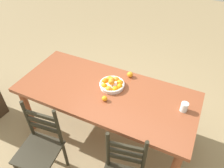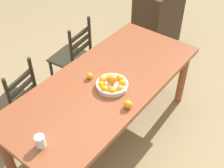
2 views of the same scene
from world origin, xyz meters
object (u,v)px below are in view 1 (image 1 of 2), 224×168
Objects in this scene: fruit_bowl at (112,84)px; chair_by_cabinet at (41,148)px; drinking_glass at (184,107)px; orange_loose_1 at (105,99)px; orange_loose_0 at (130,75)px; dining_table at (106,97)px.

chair_by_cabinet is at bearing 65.84° from fruit_bowl.
chair_by_cabinet is 9.25× the size of drinking_glass.
fruit_bowl is 0.83m from drinking_glass.
chair_by_cabinet reaches higher than drinking_glass.
drinking_glass reaches higher than orange_loose_1.
fruit_bowl reaches higher than drinking_glass.
dining_table is at bearing 66.78° from orange_loose_0.
drinking_glass is at bearing 158.67° from orange_loose_0.
fruit_bowl is 4.12× the size of orange_loose_0.
drinking_glass reaches higher than dining_table.
fruit_bowl is (-0.40, -0.90, 0.33)m from chair_by_cabinet.
chair_by_cabinet is at bearing 65.28° from dining_table.
chair_by_cabinet is (0.37, 0.80, -0.20)m from dining_table.
drinking_glass is (-0.81, -0.23, 0.02)m from orange_loose_1.
dining_table is 19.93× the size of drinking_glass.
orange_loose_1 is at bearing 79.35° from orange_loose_0.
fruit_bowl reaches higher than orange_loose_1.
chair_by_cabinet is 13.43× the size of orange_loose_0.
orange_loose_0 reaches higher than orange_loose_1.
chair_by_cabinet is 1.04m from fruit_bowl.
orange_loose_1 is (-0.06, 0.14, 0.13)m from dining_table.
orange_loose_1 is at bearing 50.26° from chair_by_cabinet.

